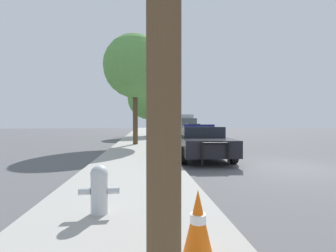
{
  "coord_description": "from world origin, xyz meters",
  "views": [
    {
      "loc": [
        -4.81,
        -7.08,
        1.51
      ],
      "look_at": [
        -1.74,
        20.27,
        1.11
      ],
      "focal_mm": 24.0,
      "sensor_mm": 36.0,
      "label": 1
    }
  ],
  "objects_px": {
    "police_car": "(200,141)",
    "box_truck": "(184,122)",
    "tree_sidewalk_mid": "(149,99)",
    "fire_hydrant": "(99,188)",
    "car_background_midblock": "(168,130)",
    "car_background_oncoming": "(193,128)",
    "traffic_cone": "(198,221)",
    "tree_sidewalk_near": "(135,67)",
    "traffic_light": "(146,105)"
  },
  "relations": [
    {
      "from": "car_background_oncoming",
      "to": "traffic_light",
      "type": "bearing_deg",
      "value": 18.7
    },
    {
      "from": "tree_sidewalk_mid",
      "to": "car_background_oncoming",
      "type": "bearing_deg",
      "value": 46.0
    },
    {
      "from": "fire_hydrant",
      "to": "traffic_cone",
      "type": "relative_size",
      "value": 1.1
    },
    {
      "from": "tree_sidewalk_mid",
      "to": "traffic_light",
      "type": "bearing_deg",
      "value": 92.32
    },
    {
      "from": "police_car",
      "to": "car_background_oncoming",
      "type": "bearing_deg",
      "value": -98.09
    },
    {
      "from": "tree_sidewalk_near",
      "to": "car_background_midblock",
      "type": "bearing_deg",
      "value": 71.71
    },
    {
      "from": "tree_sidewalk_mid",
      "to": "traffic_cone",
      "type": "relative_size",
      "value": 9.03
    },
    {
      "from": "fire_hydrant",
      "to": "tree_sidewalk_near",
      "type": "distance_m",
      "value": 11.97
    },
    {
      "from": "car_background_oncoming",
      "to": "traffic_cone",
      "type": "distance_m",
      "value": 28.23
    },
    {
      "from": "box_truck",
      "to": "car_background_oncoming",
      "type": "bearing_deg",
      "value": 86.78
    },
    {
      "from": "police_car",
      "to": "box_truck",
      "type": "height_order",
      "value": "box_truck"
    },
    {
      "from": "police_car",
      "to": "tree_sidewalk_mid",
      "type": "relative_size",
      "value": 0.86
    },
    {
      "from": "box_truck",
      "to": "traffic_light",
      "type": "bearing_deg",
      "value": 55.81
    },
    {
      "from": "fire_hydrant",
      "to": "police_car",
      "type": "bearing_deg",
      "value": 62.76
    },
    {
      "from": "car_background_midblock",
      "to": "car_background_oncoming",
      "type": "height_order",
      "value": "car_background_oncoming"
    },
    {
      "from": "box_truck",
      "to": "traffic_cone",
      "type": "height_order",
      "value": "box_truck"
    },
    {
      "from": "police_car",
      "to": "car_background_midblock",
      "type": "xyz_separation_m",
      "value": [
        0.29,
        14.77,
        0.02
      ]
    },
    {
      "from": "car_background_midblock",
      "to": "tree_sidewalk_mid",
      "type": "xyz_separation_m",
      "value": [
        -2.14,
        -0.82,
        3.27
      ]
    },
    {
      "from": "car_background_oncoming",
      "to": "traffic_cone",
      "type": "height_order",
      "value": "car_background_oncoming"
    },
    {
      "from": "car_background_oncoming",
      "to": "traffic_cone",
      "type": "bearing_deg",
      "value": 77.05
    },
    {
      "from": "car_background_midblock",
      "to": "fire_hydrant",
      "type": "bearing_deg",
      "value": -102.41
    },
    {
      "from": "car_background_oncoming",
      "to": "tree_sidewalk_mid",
      "type": "relative_size",
      "value": 0.66
    },
    {
      "from": "car_background_midblock",
      "to": "box_truck",
      "type": "distance_m",
      "value": 14.15
    },
    {
      "from": "fire_hydrant",
      "to": "car_background_oncoming",
      "type": "xyz_separation_m",
      "value": [
        7.41,
        26.37,
        0.21
      ]
    },
    {
      "from": "police_car",
      "to": "car_background_oncoming",
      "type": "xyz_separation_m",
      "value": [
        4.28,
        20.29,
        0.01
      ]
    },
    {
      "from": "fire_hydrant",
      "to": "traffic_cone",
      "type": "xyz_separation_m",
      "value": [
        1.23,
        -1.18,
        -0.05
      ]
    },
    {
      "from": "car_background_midblock",
      "to": "tree_sidewalk_mid",
      "type": "relative_size",
      "value": 0.72
    },
    {
      "from": "tree_sidewalk_near",
      "to": "tree_sidewalk_mid",
      "type": "xyz_separation_m",
      "value": [
        1.09,
        8.96,
        -1.08
      ]
    },
    {
      "from": "car_background_oncoming",
      "to": "tree_sidewalk_near",
      "type": "xyz_separation_m",
      "value": [
        -7.23,
        -15.31,
        4.36
      ]
    },
    {
      "from": "police_car",
      "to": "car_background_oncoming",
      "type": "distance_m",
      "value": 20.74
    },
    {
      "from": "car_background_midblock",
      "to": "tree_sidewalk_near",
      "type": "height_order",
      "value": "tree_sidewalk_near"
    },
    {
      "from": "tree_sidewalk_near",
      "to": "tree_sidewalk_mid",
      "type": "relative_size",
      "value": 1.15
    },
    {
      "from": "traffic_light",
      "to": "car_background_oncoming",
      "type": "relative_size",
      "value": 1.27
    },
    {
      "from": "fire_hydrant",
      "to": "tree_sidewalk_near",
      "type": "xyz_separation_m",
      "value": [
        0.18,
        11.06,
        4.57
      ]
    },
    {
      "from": "fire_hydrant",
      "to": "car_background_midblock",
      "type": "distance_m",
      "value": 21.13
    },
    {
      "from": "police_car",
      "to": "traffic_light",
      "type": "bearing_deg",
      "value": -79.82
    },
    {
      "from": "police_car",
      "to": "traffic_cone",
      "type": "distance_m",
      "value": 7.5
    },
    {
      "from": "traffic_light",
      "to": "traffic_cone",
      "type": "height_order",
      "value": "traffic_light"
    },
    {
      "from": "car_background_oncoming",
      "to": "box_truck",
      "type": "xyz_separation_m",
      "value": [
        0.31,
        7.93,
        0.82
      ]
    },
    {
      "from": "tree_sidewalk_near",
      "to": "traffic_cone",
      "type": "bearing_deg",
      "value": -85.08
    },
    {
      "from": "traffic_light",
      "to": "tree_sidewalk_mid",
      "type": "relative_size",
      "value": 0.84
    },
    {
      "from": "fire_hydrant",
      "to": "car_background_midblock",
      "type": "bearing_deg",
      "value": 80.69
    },
    {
      "from": "traffic_light",
      "to": "car_background_midblock",
      "type": "height_order",
      "value": "traffic_light"
    },
    {
      "from": "traffic_light",
      "to": "tree_sidewalk_mid",
      "type": "xyz_separation_m",
      "value": [
        0.17,
        -4.18,
        0.33
      ]
    },
    {
      "from": "box_truck",
      "to": "tree_sidewalk_mid",
      "type": "bearing_deg",
      "value": 64.72
    },
    {
      "from": "fire_hydrant",
      "to": "traffic_light",
      "type": "distance_m",
      "value": 24.43
    },
    {
      "from": "fire_hydrant",
      "to": "car_background_midblock",
      "type": "relative_size",
      "value": 0.17
    },
    {
      "from": "box_truck",
      "to": "traffic_cone",
      "type": "distance_m",
      "value": 36.09
    },
    {
      "from": "car_background_oncoming",
      "to": "traffic_cone",
      "type": "relative_size",
      "value": 5.93
    },
    {
      "from": "police_car",
      "to": "tree_sidewalk_near",
      "type": "bearing_deg",
      "value": -55.56
    }
  ]
}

